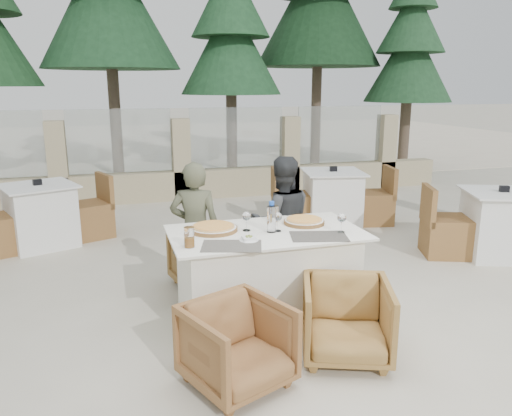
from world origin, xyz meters
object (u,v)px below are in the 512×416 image
object	(u,v)px
water_bottle	(272,217)
diner_right	(282,222)
armchair_far_left	(207,259)
beer_glass_left	(189,237)
wine_glass_centre	(247,220)
armchair_far_right	(292,254)
pizza_left	(213,228)
wine_glass_corner	(341,222)
dining_table	(266,275)
armchair_near_right	(346,320)
wine_glass_near	(277,221)
diner_left	(195,230)
bg_table_b	(332,198)
beer_glass_right	(275,214)
bg_table_c	(500,224)
pizza_right	(304,221)
bg_table_a	(41,216)
armchair_near_left	(237,346)

from	to	relation	value
water_bottle	diner_right	distance (m)	0.78
armchair_far_left	beer_glass_left	bearing A→B (deg)	60.67
wine_glass_centre	armchair_far_right	bearing A→B (deg)	43.94
pizza_left	water_bottle	xyz separation A→B (m)	(0.45, -0.17, 0.10)
wine_glass_centre	wine_glass_corner	distance (m)	0.78
wine_glass_corner	dining_table	bearing A→B (deg)	160.62
armchair_near_right	wine_glass_near	bearing A→B (deg)	130.62
armchair_near_right	diner_left	distance (m)	1.70
diner_right	bg_table_b	xyz separation A→B (m)	(1.46, 1.93, -0.27)
beer_glass_left	armchair_far_left	xyz separation A→B (m)	(0.32, 1.04, -0.56)
dining_table	beer_glass_right	size ratio (longest dim) A/B	11.47
bg_table_b	bg_table_c	xyz separation A→B (m)	(1.26, -1.83, 0.00)
pizza_right	wine_glass_near	xyz separation A→B (m)	(-0.30, -0.15, 0.07)
armchair_near_right	diner_left	xyz separation A→B (m)	(-0.85, 1.44, 0.35)
wine_glass_near	diner_right	distance (m)	0.74
dining_table	pizza_right	world-z (taller)	pizza_right
beer_glass_right	wine_glass_centre	bearing A→B (deg)	-145.81
pizza_left	beer_glass_left	distance (m)	0.45
wine_glass_centre	bg_table_b	distance (m)	3.21
armchair_far_left	bg_table_b	size ratio (longest dim) A/B	0.39
pizza_right	armchair_near_right	bearing A→B (deg)	-91.70
wine_glass_centre	armchair_near_right	distance (m)	1.15
dining_table	armchair_far_left	xyz separation A→B (m)	(-0.36, 0.82, -0.10)
wine_glass_corner	armchair_far_right	bearing A→B (deg)	94.69
dining_table	diner_right	bearing A→B (deg)	60.38
dining_table	pizza_right	distance (m)	0.58
pizza_right	beer_glass_right	world-z (taller)	beer_glass_right
pizza_right	bg_table_b	bearing A→B (deg)	59.58
diner_right	bg_table_a	distance (m)	3.19
armchair_far_right	diner_left	size ratio (longest dim) A/B	0.49
armchair_near_left	armchair_far_right	bearing A→B (deg)	36.01
dining_table	bg_table_b	distance (m)	3.14
pizza_right	diner_right	xyz separation A→B (m)	(-0.03, 0.50, -0.14)
pizza_left	armchair_near_left	distance (m)	1.17
water_bottle	diner_left	world-z (taller)	diner_left
armchair_far_right	bg_table_a	world-z (taller)	bg_table_a
diner_left	armchair_far_right	bearing A→B (deg)	-159.06
pizza_left	wine_glass_centre	bearing A→B (deg)	-15.71
pizza_right	armchair_far_left	distance (m)	1.13
dining_table	armchair_far_left	size ratio (longest dim) A/B	2.52
water_bottle	diner_left	bearing A→B (deg)	127.67
armchair_far_right	bg_table_c	bearing A→B (deg)	174.36
armchair_far_right	bg_table_b	distance (m)	2.27
bg_table_a	bg_table_c	world-z (taller)	same
water_bottle	wine_glass_near	distance (m)	0.07
water_bottle	beer_glass_right	size ratio (longest dim) A/B	1.87
bg_table_c	bg_table_b	bearing A→B (deg)	145.36
wine_glass_centre	armchair_far_left	xyz separation A→B (m)	(-0.20, 0.75, -0.57)
wine_glass_centre	bg_table_c	size ratio (longest dim) A/B	0.11
beer_glass_right	water_bottle	bearing A→B (deg)	-113.23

